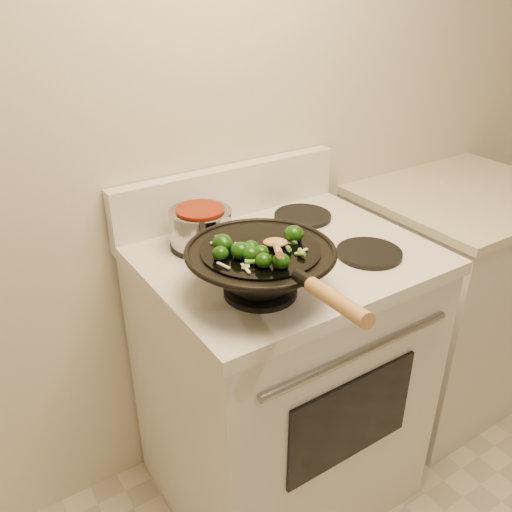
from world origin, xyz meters
TOP-DOWN VIEW (x-y plane):
  - stove at (-0.20, 1.17)m, footprint 0.78×0.67m
  - counter_unit at (0.66, 1.20)m, footprint 0.74×0.62m
  - wok at (-0.38, 1.02)m, footprint 0.36×0.59m
  - stirfry at (-0.41, 1.00)m, footprint 0.24×0.23m
  - wooden_spoon at (-0.38, 0.95)m, footprint 0.17×0.24m
  - saucepan at (-0.38, 1.32)m, footprint 0.18×0.27m

SIDE VIEW (x-z plane):
  - counter_unit at x=0.66m, z-range 0.00..0.91m
  - stove at x=-0.20m, z-range -0.07..1.01m
  - saucepan at x=-0.38m, z-range 0.93..1.04m
  - wok at x=-0.38m, z-range 0.90..1.08m
  - stirfry at x=-0.41m, z-range 1.04..1.08m
  - wooden_spoon at x=-0.38m, z-range 1.03..1.13m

